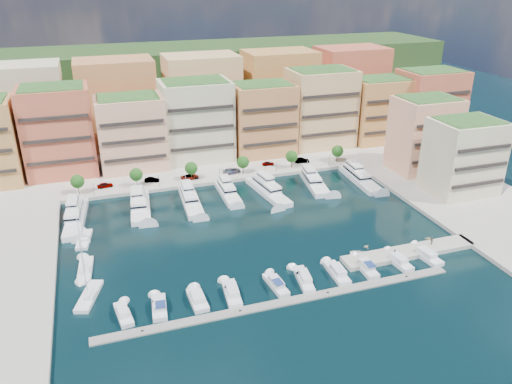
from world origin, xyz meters
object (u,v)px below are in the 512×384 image
car_2 (190,177)px  yacht_3 (228,191)px  cruiser_7 (366,267)px  car_5 (302,160)px  tree_1 (136,175)px  car_0 (105,185)px  tree_3 (243,162)px  tree_5 (338,151)px  tree_2 (191,168)px  yacht_4 (267,190)px  sailboat_0 (89,297)px  car_3 (232,171)px  yacht_0 (76,216)px  sailboat_1 (85,271)px  lamppost_4 (329,158)px  yacht_5 (314,181)px  cruiser_0 (124,314)px  cruiser_2 (198,300)px  cruiser_1 (159,307)px  person_1 (431,241)px  cruiser_4 (276,285)px  cruiser_6 (337,273)px  lamppost_3 (276,164)px  cruiser_5 (304,279)px  lamppost_1 (159,178)px  cruiser_9 (426,256)px  yacht_2 (190,199)px  cruiser_8 (398,261)px  sailboat_2 (84,240)px  lamppost_2 (219,171)px  person_0 (395,253)px  lamppost_0 (93,186)px  tender_3 (428,238)px  tree_4 (292,157)px  tree_0 (77,181)px  cruiser_3 (232,293)px  yacht_6 (359,177)px  car_4 (268,163)px  car_1 (152,180)px

car_2 → yacht_3: bearing=-155.2°
cruiser_7 → car_5: 62.24m
tree_1 → car_0: size_ratio=1.28×
tree_1 → car_5: bearing=3.3°
tree_3 → tree_5: 32.00m
tree_2 → yacht_4: size_ratio=0.26×
sailboat_0 → car_3: (43.43, 51.52, 1.54)m
yacht_0 → cruiser_7: bearing=-36.8°
sailboat_0 → sailboat_1: 9.87m
lamppost_4 → yacht_5: yacht_5 is taller
yacht_0 → cruiser_0: 44.42m
cruiser_2 → car_2: (10.50, 58.81, 1.21)m
cruiser_1 → person_1: size_ratio=4.13×
cruiser_4 → car_2: 59.11m
yacht_0 → car_2: 35.92m
car_0 → cruiser_6: bearing=-150.5°
cruiser_6 → car_0: (-43.61, 60.42, 1.21)m
lamppost_3 → cruiser_5: 57.81m
tree_5 → person_1: bearing=-94.1°
tree_5 → car_0: tree_5 is taller
sailboat_0 → car_0: size_ratio=2.98×
car_2 → person_1: person_1 is taller
lamppost_1 → yacht_4: size_ratio=0.20×
sailboat_1 → car_3: 60.59m
cruiser_0 → cruiser_9: (65.25, -0.02, -0.00)m
cruiser_7 → lamppost_1: bearing=122.5°
yacht_2 → person_1: size_ratio=10.59×
cruiser_0 → cruiser_8: size_ratio=0.89×
cruiser_4 → cruiser_9: 35.35m
sailboat_2 → car_2: bearing=41.5°
lamppost_1 → cruiser_0: (-14.72, -55.78, -3.28)m
lamppost_2 → cruiser_2: size_ratio=0.56×
cruiser_1 → car_2: car_2 is taller
yacht_2 → person_0: bearing=-49.6°
lamppost_3 → lamppost_0: bearing=180.0°
tree_3 → tender_3: 59.64m
cruiser_7 → yacht_5: bearing=79.5°
yacht_4 → sailboat_1: (-50.03, -26.05, -0.78)m
tree_4 → tree_5: size_ratio=1.00×
tree_0 → yacht_0: bearing=-93.7°
cruiser_3 → sailboat_1: size_ratio=0.67×
cruiser_9 → sailboat_0: bearing=173.6°
lamppost_2 → yacht_6: bearing=-16.4°
car_4 → lamppost_2: bearing=115.5°
yacht_4 → car_4: bearing=69.5°
tree_0 → tree_2: same height
car_1 → car_4: size_ratio=1.11×
yacht_5 → person_0: yacht_5 is taller
tree_5 → car_5: bearing=164.6°
tender_3 → car_2: bearing=59.3°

